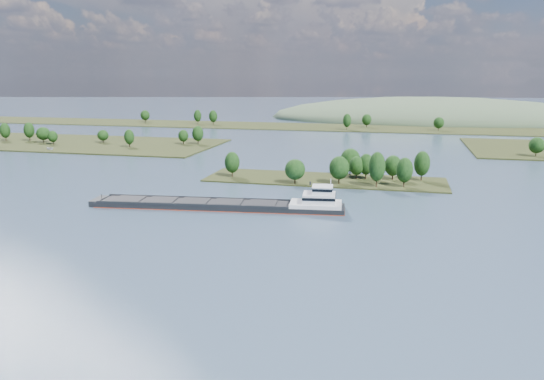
# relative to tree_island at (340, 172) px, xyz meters

# --- Properties ---
(ground) EXTENTS (1800.00, 1800.00, 0.00)m
(ground) POSITION_rel_tree_island_xyz_m (-6.53, -59.14, -4.10)
(ground) COLOR #394C62
(ground) RESTS_ON ground
(tree_island) EXTENTS (100.00, 31.84, 15.11)m
(tree_island) POSITION_rel_tree_island_xyz_m (0.00, 0.00, 0.00)
(tree_island) COLOR #262C13
(tree_island) RESTS_ON ground
(back_shoreline) EXTENTS (900.00, 60.00, 15.79)m
(back_shoreline) POSITION_rel_tree_island_xyz_m (1.68, 220.80, -3.40)
(back_shoreline) COLOR #262C13
(back_shoreline) RESTS_ON ground
(hill_west) EXTENTS (320.00, 160.00, 44.00)m
(hill_west) POSITION_rel_tree_island_xyz_m (53.47, 320.86, -4.10)
(hill_west) COLOR #41553A
(hill_west) RESTS_ON ground
(cargo_barge) EXTENTS (86.35, 19.70, 11.60)m
(cargo_barge) POSITION_rel_tree_island_xyz_m (-29.21, -53.27, -2.64)
(cargo_barge) COLOR black
(cargo_barge) RESTS_ON ground
(motorboat) EXTENTS (6.10, 4.12, 2.21)m
(motorboat) POSITION_rel_tree_island_xyz_m (-173.76, 49.36, -3.00)
(motorboat) COLOR silver
(motorboat) RESTS_ON ground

